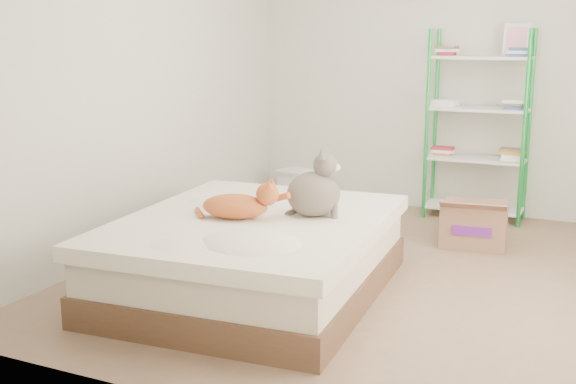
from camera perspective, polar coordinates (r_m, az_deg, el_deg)
The scene contains 7 objects.
room at distance 4.89m, azimuth 7.45°, elevation 8.15°, with size 3.81×4.21×2.61m.
bed at distance 4.69m, azimuth -2.67°, elevation -5.00°, with size 1.72×2.08×0.50m.
orange_cat at distance 4.58m, azimuth -4.21°, elevation -0.89°, with size 0.50×0.27×0.20m, color #D16035, non-canonical shape.
grey_cat at distance 4.60m, azimuth 2.03°, elevation 0.61°, with size 0.31×0.37×0.42m, color #746257, non-canonical shape.
shelf_unit at distance 6.68m, azimuth 14.82°, elevation 5.15°, with size 0.88×0.36×1.74m.
cardboard_box at distance 5.91m, azimuth 14.48°, elevation -2.45°, with size 0.54×0.53×0.41m.
white_bin at distance 7.09m, azimuth 0.64°, elevation 0.39°, with size 0.37×0.34×0.35m.
Camera 1 is at (1.48, -4.65, 1.65)m, focal length 45.00 mm.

